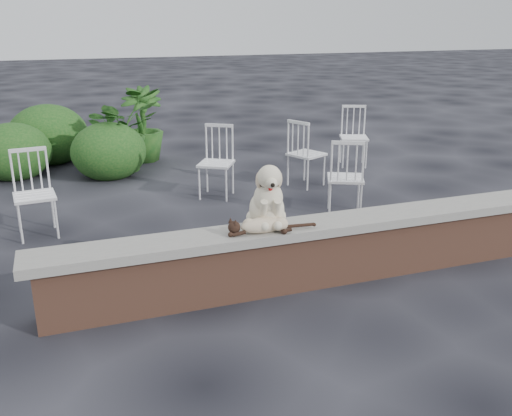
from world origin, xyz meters
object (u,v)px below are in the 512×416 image
object	(u,v)px
dog	(267,193)
potted_plant_b	(142,124)
chair_b	(216,162)
chair_a	(34,194)
chair_d	(354,137)
cat	(264,224)
chair_c	(346,177)
potted_plant_a	(122,130)
chair_e	(307,153)

from	to	relation	value
dog	potted_plant_b	world-z (taller)	potted_plant_b
chair_b	potted_plant_b	distance (m)	2.40
chair_a	chair_d	xyz separation A→B (m)	(4.73, 1.56, 0.00)
chair_b	potted_plant_b	bearing A→B (deg)	135.39
dog	cat	size ratio (longest dim) A/B	0.64
dog	chair_c	bearing A→B (deg)	54.62
dog	potted_plant_a	world-z (taller)	potted_plant_a
potted_plant_b	potted_plant_a	bearing A→B (deg)	-126.70
chair_b	potted_plant_b	size ratio (longest dim) A/B	0.78
dog	chair_e	distance (m)	3.25
cat	potted_plant_b	distance (m)	5.16
chair_a	potted_plant_a	world-z (taller)	potted_plant_a
cat	dog	bearing A→B (deg)	72.84
chair_d	potted_plant_a	xyz separation A→B (m)	(-3.50, 0.94, 0.17)
chair_a	chair_e	bearing A→B (deg)	7.20
dog	chair_c	size ratio (longest dim) A/B	0.61
cat	chair_e	xyz separation A→B (m)	(1.72, 2.93, -0.19)
chair_c	dog	bearing A→B (deg)	69.08
chair_e	potted_plant_b	world-z (taller)	potted_plant_b
chair_c	potted_plant_a	size ratio (longest dim) A/B	0.74
cat	chair_d	world-z (taller)	chair_d
chair_d	potted_plant_b	xyz separation A→B (m)	(-3.11, 1.46, 0.13)
chair_a	potted_plant_a	size ratio (longest dim) A/B	0.74
cat	chair_e	world-z (taller)	chair_e
chair_e	potted_plant_a	distance (m)	2.89
dog	chair_c	world-z (taller)	dog
chair_b	potted_plant_a	world-z (taller)	potted_plant_a
chair_c	potted_plant_b	distance (m)	3.98
chair_c	potted_plant_a	distance (m)	3.75
chair_b	potted_plant_b	world-z (taller)	potted_plant_b
dog	chair_d	bearing A→B (deg)	62.49
chair_e	chair_d	bearing A→B (deg)	-82.37
dog	chair_d	xyz separation A→B (m)	(2.82, 3.55, -0.40)
chair_d	potted_plant_b	bearing A→B (deg)	176.66
chair_a	cat	bearing A→B (deg)	-54.70
cat	chair_d	bearing A→B (deg)	62.86
chair_e	chair_b	world-z (taller)	same
chair_d	potted_plant_a	size ratio (longest dim) A/B	0.74
chair_b	potted_plant_a	size ratio (longest dim) A/B	0.74
chair_a	potted_plant_b	xyz separation A→B (m)	(1.62, 3.02, 0.13)
potted_plant_a	chair_a	bearing A→B (deg)	-116.17
cat	chair_b	world-z (taller)	chair_b
potted_plant_b	chair_a	bearing A→B (deg)	-118.15
dog	cat	world-z (taller)	dog
chair_b	chair_d	bearing A→B (deg)	49.83
dog	chair_a	distance (m)	2.79
dog	chair_b	xyz separation A→B (m)	(0.30, 2.69, -0.40)
chair_b	potted_plant_b	xyz separation A→B (m)	(-0.60, 2.32, 0.13)
cat	chair_c	distance (m)	2.34
chair_a	chair_e	distance (m)	3.64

